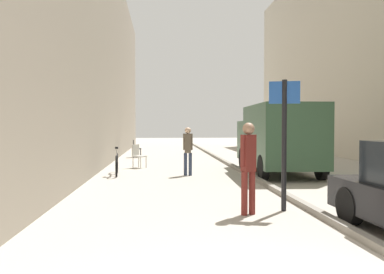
{
  "coord_description": "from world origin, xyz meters",
  "views": [
    {
      "loc": [
        -1.37,
        -2.83,
        1.69
      ],
      "look_at": [
        0.02,
        13.91,
        1.21
      ],
      "focal_mm": 35.81,
      "sensor_mm": 36.0,
      "label": 1
    }
  ],
  "objects_px": {
    "pedestrian_mid_block": "(248,162)",
    "cafe_chair_by_doorway": "(135,147)",
    "bicycle_leaning": "(117,164)",
    "street_sign_post": "(284,133)",
    "cafe_chair_near_window": "(138,154)",
    "delivery_van": "(278,137)",
    "pedestrian_main_foreground": "(188,148)"
  },
  "relations": [
    {
      "from": "delivery_van",
      "to": "bicycle_leaning",
      "type": "xyz_separation_m",
      "value": [
        -5.67,
        0.02,
        -0.91
      ]
    },
    {
      "from": "delivery_van",
      "to": "bicycle_leaning",
      "type": "height_order",
      "value": "delivery_van"
    },
    {
      "from": "delivery_van",
      "to": "street_sign_post",
      "type": "height_order",
      "value": "street_sign_post"
    },
    {
      "from": "delivery_van",
      "to": "street_sign_post",
      "type": "relative_size",
      "value": 2.0
    },
    {
      "from": "delivery_van",
      "to": "cafe_chair_near_window",
      "type": "bearing_deg",
      "value": 158.42
    },
    {
      "from": "bicycle_leaning",
      "to": "cafe_chair_near_window",
      "type": "bearing_deg",
      "value": 69.87
    },
    {
      "from": "cafe_chair_by_doorway",
      "to": "street_sign_post",
      "type": "bearing_deg",
      "value": 11.18
    },
    {
      "from": "street_sign_post",
      "to": "cafe_chair_near_window",
      "type": "relative_size",
      "value": 2.77
    },
    {
      "from": "pedestrian_main_foreground",
      "to": "delivery_van",
      "type": "distance_m",
      "value": 3.27
    },
    {
      "from": "delivery_van",
      "to": "cafe_chair_near_window",
      "type": "height_order",
      "value": "delivery_van"
    },
    {
      "from": "delivery_van",
      "to": "street_sign_post",
      "type": "bearing_deg",
      "value": -104.07
    },
    {
      "from": "delivery_van",
      "to": "cafe_chair_by_doorway",
      "type": "bearing_deg",
      "value": 128.71
    },
    {
      "from": "pedestrian_main_foreground",
      "to": "pedestrian_mid_block",
      "type": "distance_m",
      "value": 5.9
    },
    {
      "from": "pedestrian_mid_block",
      "to": "street_sign_post",
      "type": "xyz_separation_m",
      "value": [
        0.78,
        0.27,
        0.53
      ]
    },
    {
      "from": "delivery_van",
      "to": "cafe_chair_near_window",
      "type": "xyz_separation_m",
      "value": [
        -5.08,
        2.24,
        -0.74
      ]
    },
    {
      "from": "street_sign_post",
      "to": "cafe_chair_near_window",
      "type": "xyz_separation_m",
      "value": [
        -3.35,
        8.16,
        -1.0
      ]
    },
    {
      "from": "cafe_chair_near_window",
      "to": "pedestrian_main_foreground",
      "type": "bearing_deg",
      "value": 69.21
    },
    {
      "from": "pedestrian_main_foreground",
      "to": "bicycle_leaning",
      "type": "relative_size",
      "value": 0.93
    },
    {
      "from": "pedestrian_mid_block",
      "to": "bicycle_leaning",
      "type": "relative_size",
      "value": 0.99
    },
    {
      "from": "delivery_van",
      "to": "bicycle_leaning",
      "type": "relative_size",
      "value": 2.94
    },
    {
      "from": "bicycle_leaning",
      "to": "cafe_chair_near_window",
      "type": "distance_m",
      "value": 2.3
    },
    {
      "from": "pedestrian_main_foreground",
      "to": "pedestrian_mid_block",
      "type": "bearing_deg",
      "value": -78.15
    },
    {
      "from": "bicycle_leaning",
      "to": "pedestrian_mid_block",
      "type": "bearing_deg",
      "value": -68.19
    },
    {
      "from": "pedestrian_main_foreground",
      "to": "delivery_van",
      "type": "xyz_separation_m",
      "value": [
        3.24,
        0.33,
        0.34
      ]
    },
    {
      "from": "bicycle_leaning",
      "to": "street_sign_post",
      "type": "bearing_deg",
      "value": -61.62
    },
    {
      "from": "pedestrian_mid_block",
      "to": "bicycle_leaning",
      "type": "bearing_deg",
      "value": -84.44
    },
    {
      "from": "pedestrian_mid_block",
      "to": "cafe_chair_by_doorway",
      "type": "xyz_separation_m",
      "value": [
        -3.0,
        13.62,
        -0.47
      ]
    },
    {
      "from": "pedestrian_mid_block",
      "to": "delivery_van",
      "type": "distance_m",
      "value": 6.68
    },
    {
      "from": "pedestrian_main_foreground",
      "to": "street_sign_post",
      "type": "height_order",
      "value": "street_sign_post"
    },
    {
      "from": "pedestrian_mid_block",
      "to": "cafe_chair_by_doorway",
      "type": "bearing_deg",
      "value": -99.04
    },
    {
      "from": "pedestrian_mid_block",
      "to": "cafe_chair_by_doorway",
      "type": "distance_m",
      "value": 13.95
    },
    {
      "from": "pedestrian_main_foreground",
      "to": "pedestrian_mid_block",
      "type": "height_order",
      "value": "pedestrian_mid_block"
    }
  ]
}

